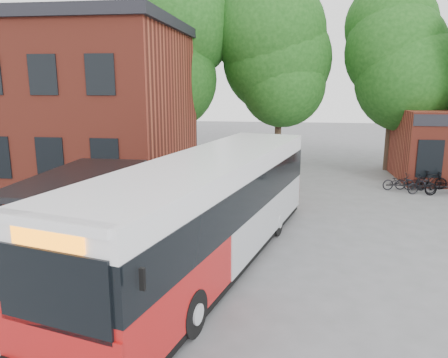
# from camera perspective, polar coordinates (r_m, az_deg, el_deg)

# --- Properties ---
(ground) EXTENTS (100.00, 100.00, 0.00)m
(ground) POSITION_cam_1_polar(r_m,az_deg,el_deg) (13.94, 1.47, -10.73)
(ground) COLOR slate
(station_building) EXTENTS (18.40, 10.40, 8.50)m
(station_building) POSITION_cam_1_polar(r_m,az_deg,el_deg) (26.10, -25.97, 8.52)
(station_building) COLOR maroon
(station_building) RESTS_ON ground
(bus_shelter) EXTENTS (3.60, 7.00, 2.90)m
(bus_shelter) POSITION_cam_1_polar(r_m,az_deg,el_deg) (13.74, -18.06, -5.27)
(bus_shelter) COLOR #242427
(bus_shelter) RESTS_ON ground
(bike_rail) EXTENTS (5.20, 0.10, 0.38)m
(bike_rail) POSITION_cam_1_polar(r_m,az_deg,el_deg) (24.64, 26.26, -1.25)
(bike_rail) COLOR #242427
(bike_rail) RESTS_ON ground
(tree_0) EXTENTS (7.92, 7.92, 11.00)m
(tree_0) POSITION_cam_1_polar(r_m,az_deg,el_deg) (29.67, -6.77, 12.42)
(tree_0) COLOR #144111
(tree_0) RESTS_ON ground
(tree_1) EXTENTS (7.92, 7.92, 10.40)m
(tree_1) POSITION_cam_1_polar(r_m,az_deg,el_deg) (29.74, 7.22, 11.83)
(tree_1) COLOR #144111
(tree_1) RESTS_ON ground
(tree_2) EXTENTS (7.92, 7.92, 11.00)m
(tree_2) POSITION_cam_1_polar(r_m,az_deg,el_deg) (29.49, 21.23, 11.68)
(tree_2) COLOR #144111
(tree_2) RESTS_ON ground
(city_bus) EXTENTS (5.92, 13.44, 3.34)m
(city_bus) POSITION_cam_1_polar(r_m,az_deg,el_deg) (13.26, -1.90, -4.28)
(city_bus) COLOR #AB1514
(city_bus) RESTS_ON ground
(bicycle_0) EXTENTS (1.75, 0.89, 0.88)m
(bicycle_0) POSITION_cam_1_polar(r_m,az_deg,el_deg) (24.47, 21.82, -0.34)
(bicycle_0) COLOR black
(bicycle_0) RESTS_ON ground
(bicycle_1) EXTENTS (1.56, 0.75, 0.90)m
(bicycle_1) POSITION_cam_1_polar(r_m,az_deg,el_deg) (24.01, 24.44, -0.78)
(bicycle_1) COLOR black
(bicycle_1) RESTS_ON ground
(bicycle_2) EXTENTS (1.56, 0.63, 0.81)m
(bicycle_2) POSITION_cam_1_polar(r_m,az_deg,el_deg) (24.70, 23.19, -0.43)
(bicycle_2) COLOR black
(bicycle_2) RESTS_ON ground
(bicycle_3) EXTENTS (1.67, 0.62, 0.98)m
(bicycle_3) POSITION_cam_1_polar(r_m,az_deg,el_deg) (25.27, 25.45, -0.16)
(bicycle_3) COLOR black
(bicycle_3) RESTS_ON ground
(bicycle_4) EXTENTS (1.90, 0.96, 0.96)m
(bicycle_4) POSITION_cam_1_polar(r_m,az_deg,el_deg) (24.21, 26.67, -0.82)
(bicycle_4) COLOR black
(bicycle_4) RESTS_ON ground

